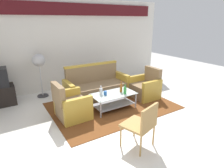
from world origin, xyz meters
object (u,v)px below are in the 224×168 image
object	(u,v)px
cup	(105,93)
pedestal_fan	(39,63)
bottle_green	(125,91)
couch	(97,87)
armchair_right	(145,88)
armchair_left	(71,106)
bottle_clear	(101,91)
wicker_chair	(142,123)
bottle_brown	(121,88)
coffee_table	(113,99)

from	to	relation	value
cup	pedestal_fan	xyz separation A→B (m)	(-1.12, 1.78, 0.55)
bottle_green	cup	world-z (taller)	bottle_green
couch	armchair_right	size ratio (longest dim) A/B	2.12
bottle_green	armchair_left	bearing A→B (deg)	168.06
armchair_right	bottle_green	distance (m)	1.03
armchair_left	bottle_clear	xyz separation A→B (m)	(0.78, -0.01, 0.21)
couch	wicker_chair	size ratio (longest dim) A/B	2.15
bottle_green	pedestal_fan	xyz separation A→B (m)	(-1.57, 1.98, 0.51)
armchair_left	wicker_chair	size ratio (longest dim) A/B	1.01
armchair_left	bottle_brown	distance (m)	1.32
bottle_brown	pedestal_fan	xyz separation A→B (m)	(-1.57, 1.82, 0.50)
bottle_green	bottle_clear	size ratio (longest dim) A/B	1.01
bottle_green	bottle_clear	xyz separation A→B (m)	(-0.53, 0.27, -0.00)
couch	coffee_table	distance (m)	0.87
couch	bottle_green	distance (m)	1.08
pedestal_fan	wicker_chair	bearing A→B (deg)	-74.79
wicker_chair	pedestal_fan	bearing A→B (deg)	88.17
couch	pedestal_fan	xyz separation A→B (m)	(-1.31, 0.95, 0.70)
coffee_table	cup	bearing A→B (deg)	170.85
armchair_left	wicker_chair	bearing A→B (deg)	19.78
cup	pedestal_fan	bearing A→B (deg)	122.23
bottle_green	bottle_brown	bearing A→B (deg)	92.59
cup	wicker_chair	bearing A→B (deg)	-96.98
armchair_left	coffee_table	bearing A→B (deg)	82.72
couch	coffee_table	size ratio (longest dim) A/B	1.64
armchair_left	bottle_clear	bearing A→B (deg)	87.93
armchair_right	bottle_clear	distance (m)	1.50
bottle_clear	cup	world-z (taller)	bottle_clear
bottle_clear	cup	distance (m)	0.11
armchair_right	cup	world-z (taller)	armchair_right
cup	bottle_brown	bearing A→B (deg)	-4.67
armchair_left	coffee_table	distance (m)	1.08
armchair_left	wicker_chair	distance (m)	1.83
wicker_chair	couch	bearing A→B (deg)	64.05
cup	pedestal_fan	distance (m)	2.18
pedestal_fan	wicker_chair	xyz separation A→B (m)	(0.93, -3.40, -0.52)
bottle_clear	bottle_brown	bearing A→B (deg)	-11.10
couch	bottle_green	bearing A→B (deg)	104.52
armchair_right	bottle_clear	world-z (taller)	armchair_right
couch	bottle_clear	xyz separation A→B (m)	(-0.27, -0.77, 0.18)
bottle_clear	wicker_chair	size ratio (longest dim) A/B	0.28
cup	armchair_right	bearing A→B (deg)	5.21
coffee_table	cup	size ratio (longest dim) A/B	11.00
couch	bottle_brown	distance (m)	0.93
couch	pedestal_fan	bearing A→B (deg)	-35.80
armchair_right	coffee_table	distance (m)	1.20
coffee_table	cup	world-z (taller)	cup
couch	wicker_chair	distance (m)	2.49
armchair_right	wicker_chair	size ratio (longest dim) A/B	1.01
bottle_brown	wicker_chair	size ratio (longest dim) A/B	0.34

